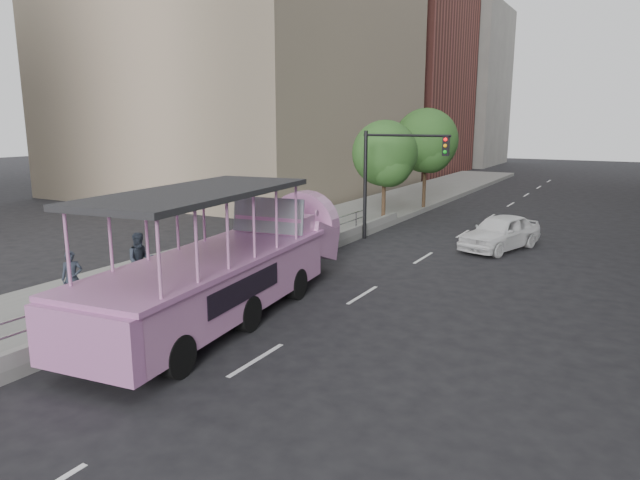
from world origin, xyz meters
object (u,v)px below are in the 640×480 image
at_px(street_tree_far, 427,143).
at_px(street_tree_near, 386,156).
at_px(pedestrian_near, 72,278).
at_px(parking_sign, 295,225).
at_px(duck_boat, 233,265).
at_px(traffic_signal, 389,168).
at_px(car, 500,232).
at_px(pedestrian_mid, 141,261).

bearing_deg(street_tree_far, street_tree_near, -91.91).
relative_size(pedestrian_near, parking_sign, 0.62).
relative_size(duck_boat, traffic_signal, 2.28).
relative_size(car, pedestrian_mid, 2.50).
bearing_deg(traffic_signal, street_tree_far, 98.43).
height_order(car, parking_sign, parking_sign).
distance_m(traffic_signal, street_tree_near, 3.80).
bearing_deg(traffic_signal, pedestrian_mid, -105.84).
relative_size(pedestrian_mid, traffic_signal, 0.35).
xyz_separation_m(pedestrian_mid, parking_sign, (2.17, 5.98, 0.44)).
distance_m(pedestrian_mid, parking_sign, 6.38).
height_order(pedestrian_mid, parking_sign, parking_sign).
height_order(street_tree_near, street_tree_far, street_tree_far).
bearing_deg(car, pedestrian_near, -102.66).
bearing_deg(street_tree_far, duck_boat, -86.30).
distance_m(duck_boat, pedestrian_near, 4.70).
distance_m(car, traffic_signal, 5.84).
height_order(duck_boat, parking_sign, duck_boat).
height_order(pedestrian_near, traffic_signal, traffic_signal).
bearing_deg(car, street_tree_far, 145.02).
relative_size(car, street_tree_near, 0.81).
distance_m(duck_boat, traffic_signal, 12.03).
xyz_separation_m(parking_sign, street_tree_far, (-0.10, 15.66, 2.64)).
relative_size(duck_boat, parking_sign, 4.52).
height_order(parking_sign, street_tree_near, street_tree_near).
bearing_deg(parking_sign, traffic_signal, 78.28).
height_order(traffic_signal, street_tree_far, street_tree_far).
distance_m(duck_boat, street_tree_near, 15.55).
bearing_deg(street_tree_far, parking_sign, -89.62).
height_order(car, pedestrian_near, pedestrian_near).
xyz_separation_m(duck_boat, traffic_signal, (0.02, 11.85, 2.07)).
height_order(car, street_tree_far, street_tree_far).
xyz_separation_m(pedestrian_near, pedestrian_mid, (0.46, 2.23, 0.10)).
relative_size(traffic_signal, street_tree_far, 0.81).
bearing_deg(pedestrian_near, street_tree_near, 29.47).
bearing_deg(parking_sign, street_tree_near, 91.80).
height_order(parking_sign, street_tree_far, street_tree_far).
xyz_separation_m(pedestrian_near, traffic_signal, (3.92, 14.45, 2.38)).
bearing_deg(car, duck_boat, -94.10).
xyz_separation_m(car, pedestrian_near, (-9.05, -15.19, 0.33)).
relative_size(pedestrian_near, street_tree_far, 0.25).
bearing_deg(traffic_signal, street_tree_near, 114.98).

